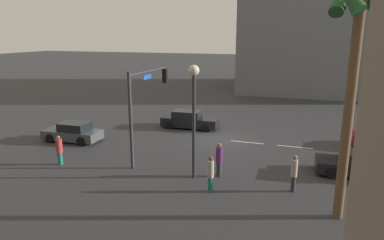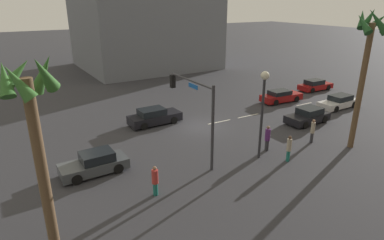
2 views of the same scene
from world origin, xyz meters
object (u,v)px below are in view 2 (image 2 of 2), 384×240
Objects in this scene: car_4 at (315,85)px; palm_tree_0 at (33,117)px; building_3 at (143,8)px; car_0 at (281,96)px; pedestrian_3 at (289,148)px; car_5 at (339,102)px; traffic_signal at (196,105)px; pedestrian_2 at (267,138)px; pedestrian_1 at (313,130)px; car_1 at (154,117)px; car_3 at (95,164)px; streetlamp at (263,99)px; car_2 at (308,116)px; pedestrian_0 at (155,180)px; palm_tree_1 at (369,46)px.

palm_tree_0 is at bearing 21.94° from car_4.
palm_tree_0 is 0.44× the size of building_3.
pedestrian_3 is (9.57, 10.57, 0.39)m from car_0.
palm_tree_0 reaches higher than car_5.
traffic_signal is 35.11m from building_3.
pedestrian_2 reaches higher than car_0.
pedestrian_1 reaches higher than car_0.
car_3 is (6.80, 6.20, -0.03)m from car_1.
streetlamp reaches higher than pedestrian_3.
car_2 is 23.32m from palm_tree_0.
car_4 is at bearing -158.68° from traffic_signal.
car_0 is at bearing 98.77° from building_3.
pedestrian_2 is at bearing -169.83° from palm_tree_0.
traffic_signal is 5.95m from pedestrian_0.
car_2 is 33.38m from building_3.
building_3 is at bearing -64.38° from car_4.
car_5 is at bearing -166.31° from car_2.
palm_tree_0 is (24.58, 11.23, 5.44)m from car_0.
car_4 is 0.23× the size of building_3.
pedestrian_3 is at bearing 145.37° from traffic_signal.
car_5 is at bearing -166.48° from palm_tree_0.
palm_tree_1 reaches higher than palm_tree_0.
palm_tree_1 reaches higher than pedestrian_1.
building_3 is at bearing -99.84° from streetlamp.
car_0 is 16.64m from traffic_signal.
car_3 is at bearing -12.86° from pedestrian_1.
streetlamp is at bearing -16.53° from palm_tree_1.
streetlamp reaches higher than car_0.
car_2 is 0.76× the size of traffic_signal.
car_2 is 6.32m from car_5.
car_1 is 1.12× the size of car_3.
car_0 is 14.26m from pedestrian_3.
car_2 is at bearing -146.72° from pedestrian_3.
car_0 is 28.02m from building_3.
car_0 is at bearing 12.13° from car_4.
car_2 is at bearing 92.45° from building_3.
pedestrian_0 is at bearing 33.78° from traffic_signal.
building_3 is (-4.89, -34.79, 8.21)m from pedestrian_2.
car_0 is 1.06× the size of car_4.
traffic_signal is 6.04m from pedestrian_2.
car_4 reaches higher than car_5.
car_1 is 2.47× the size of pedestrian_2.
car_1 is 16.40m from palm_tree_0.
pedestrian_2 is at bearing 17.19° from car_5.
car_2 is 0.70× the size of streetlamp.
palm_tree_0 is at bearing -0.08° from palm_tree_1.
streetlamp is at bearing 30.69° from car_4.
car_3 is 2.22× the size of pedestrian_1.
pedestrian_0 is at bearing 13.47° from car_5.
building_3 reaches higher than pedestrian_1.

